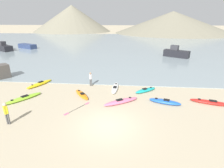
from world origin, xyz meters
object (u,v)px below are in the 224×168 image
Objects in this scene: kayak_on_sand_3 at (23,98)px; person_near_waterline at (91,78)px; loose_paddle at (77,108)px; person_near_foreground at (6,112)px; moored_boat_1 at (176,53)px; moored_boat_2 at (4,47)px; kayak_on_sand_4 at (40,84)px; kayak_on_sand_2 at (146,90)px; kayak_on_sand_7 at (121,101)px; moored_boat_0 at (27,46)px; kayak_on_sand_6 at (115,88)px; kayak_on_sand_0 at (82,94)px; kayak_on_sand_1 at (211,102)px; kayak_on_sand_5 at (165,102)px.

kayak_on_sand_3 is 7.01m from person_near_waterline.
person_near_foreground is at bearing -147.72° from loose_paddle.
moored_boat_2 is (-38.49, 3.94, -0.05)m from moored_boat_1.
kayak_on_sand_4 is 1.36× the size of loose_paddle.
kayak_on_sand_7 is (-2.44, -2.88, 0.01)m from kayak_on_sand_2.
kayak_on_sand_3 is 0.59× the size of moored_boat_0.
kayak_on_sand_2 is 0.75× the size of kayak_on_sand_4.
person_near_waterline is (5.86, 0.36, 0.73)m from kayak_on_sand_4.
kayak_on_sand_4 is 2.08× the size of person_near_waterline.
loose_paddle is (24.93, -26.14, -0.78)m from moored_boat_2.
kayak_on_sand_7 is 1.32× the size of loose_paddle.
kayak_on_sand_2 is 1.46× the size of person_near_foreground.
moored_boat_2 is (-3.57, -3.80, 0.21)m from moored_boat_0.
loose_paddle is at bearing -159.85° from kayak_on_sand_7.
kayak_on_sand_7 is (0.79, -3.36, 0.05)m from kayak_on_sand_6.
kayak_on_sand_0 is 11.93m from kayak_on_sand_1.
person_near_waterline is at bearing 3.50° from kayak_on_sand_4.
person_near_waterline is at bearing 153.46° from kayak_on_sand_5.
loose_paddle is (-3.65, -1.34, -0.16)m from kayak_on_sand_7.
kayak_on_sand_4 is at bearing 139.14° from loose_paddle.
kayak_on_sand_6 is (8.65, -0.31, -0.05)m from kayak_on_sand_4.
kayak_on_sand_1 is 4.08m from kayak_on_sand_5.
person_near_foreground is 35.47m from moored_boat_2.
kayak_on_sand_3 is 1.94× the size of person_near_foreground.
moored_boat_1 is (10.70, 17.51, 0.72)m from kayak_on_sand_6.
kayak_on_sand_4 reaches higher than kayak_on_sand_6.
kayak_on_sand_1 is 1.04× the size of kayak_on_sand_4.
moored_boat_2 reaches higher than kayak_on_sand_0.
kayak_on_sand_3 is 0.68× the size of moored_boat_1.
kayak_on_sand_3 is at bearing -143.89° from person_near_waterline.
moored_boat_2 is 36.13m from loose_paddle.
kayak_on_sand_2 reaches higher than kayak_on_sand_0.
person_near_waterline reaches higher than kayak_on_sand_1.
kayak_on_sand_2 is at bearing 157.31° from kayak_on_sand_1.
kayak_on_sand_2 is at bearing 119.46° from kayak_on_sand_5.
kayak_on_sand_2 is at bearing -35.25° from moored_boat_2.
moored_boat_1 is at bearing 64.60° from kayak_on_sand_7.
kayak_on_sand_6 is at bearing -2.03° from kayak_on_sand_4.
moored_boat_0 is 2.25× the size of loose_paddle.
person_near_foreground reaches higher than kayak_on_sand_5.
kayak_on_sand_3 is 1.01× the size of kayak_on_sand_7.
moored_boat_1 is (17.86, 24.92, -0.12)m from person_near_foreground.
moored_boat_2 reaches higher than loose_paddle.
kayak_on_sand_3 is at bearing -61.15° from moored_boat_0.
person_near_waterline reaches higher than kayak_on_sand_5.
kayak_on_sand_0 is at bearing 96.17° from loose_paddle.
person_near_waterline is 5.44m from loose_paddle.
moored_boat_2 is at bearing 125.57° from person_near_foreground.
moored_boat_2 reaches higher than kayak_on_sand_6.
moored_boat_2 is at bearing 132.16° from kayak_on_sand_4.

